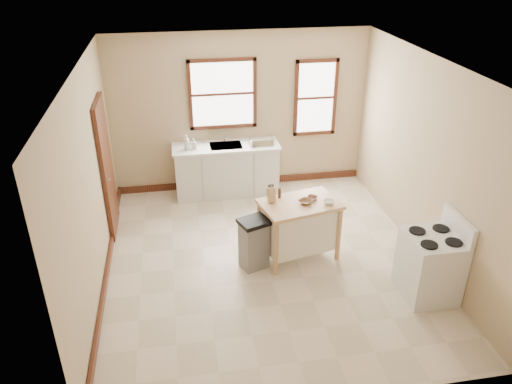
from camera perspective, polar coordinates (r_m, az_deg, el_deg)
The scene contains 23 objects.
floor at distance 7.27m, azimuth 1.12°, elevation -7.80°, with size 5.00×5.00×0.00m, color beige.
ceiling at distance 6.09m, azimuth 1.37°, elevation 14.22°, with size 5.00×5.00×0.00m, color white.
wall_back at distance 8.85m, azimuth -1.83°, elevation 9.07°, with size 4.50×0.04×2.80m, color tan.
wall_left at distance 6.55m, azimuth -18.48°, elevation 0.70°, with size 0.04×5.00×2.80m, color tan.
wall_right at distance 7.29m, azimuth 18.91°, elevation 3.38°, with size 0.04×5.00×2.80m, color tan.
window_main at distance 8.69m, azimuth -3.84°, elevation 11.10°, with size 1.17×0.06×1.22m, color #3D1510, non-canonical shape.
window_side at distance 9.04m, azimuth 6.82°, elevation 10.63°, with size 0.77×0.06×1.37m, color #3D1510, non-canonical shape.
door_left at distance 7.86m, azimuth -16.70°, elevation 2.67°, with size 0.06×0.90×2.10m, color #3D1510.
baseboard_back at distance 9.34m, azimuth -1.68°, elevation 1.19°, with size 4.50×0.04×0.12m, color #3D1510.
baseboard_left at distance 7.23m, azimuth -16.66°, elevation -8.80°, with size 0.04×5.00×0.12m, color #3D1510.
sink_counter at distance 8.89m, azimuth -3.38°, elevation 2.59°, with size 1.86×0.62×0.92m, color beige, non-canonical shape.
faucet at distance 8.83m, azimuth -3.62°, elevation 6.43°, with size 0.03×0.03×0.22m, color silver.
soap_bottle_a at distance 8.55m, azimuth -7.92°, elevation 5.64°, with size 0.10×0.10×0.26m, color #B2B2B2.
soap_bottle_b at distance 8.58m, azimuth -7.12°, elevation 5.49°, with size 0.08×0.08×0.18m, color #B2B2B2.
dish_rack at distance 8.70m, azimuth 0.61°, elevation 5.75°, with size 0.41×0.31×0.10m, color silver, non-canonical shape.
kitchen_island at distance 7.16m, azimuth 4.91°, elevation -4.30°, with size 1.07×0.68×0.88m, color #DAAB80, non-canonical shape.
knife_block at distance 6.89m, azimuth 1.75°, elevation -0.37°, with size 0.10×0.10×0.20m, color tan, non-canonical shape.
pepper_grinder at distance 7.01m, azimuth 2.70°, elevation -0.12°, with size 0.04×0.04×0.15m, color #422612.
bowl_a at distance 6.92m, azimuth 5.68°, elevation -1.12°, with size 0.18×0.18×0.04m, color brown.
bowl_b at distance 7.04m, azimuth 6.46°, elevation -0.66°, with size 0.14×0.14×0.04m, color brown.
bowl_c at distance 6.94m, azimuth 8.33°, elevation -1.16°, with size 0.15×0.15×0.05m, color white.
trash_bin at distance 6.94m, azimuth -0.24°, elevation -5.89°, with size 0.39×0.33×0.76m, color gray, non-canonical shape.
gas_stove at distance 6.72m, azimuth 19.39°, elevation -7.02°, with size 0.70×0.70×1.13m, color white, non-canonical shape.
Camera 1 is at (-1.13, -5.82, 4.21)m, focal length 35.00 mm.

